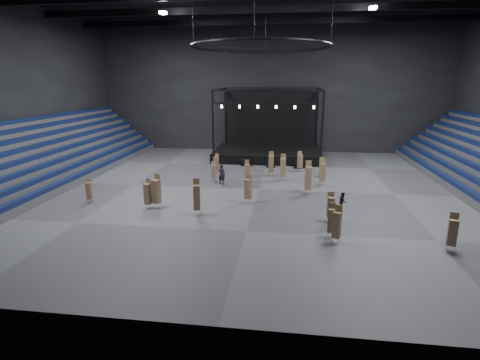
# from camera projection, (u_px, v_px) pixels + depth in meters

# --- Properties ---
(floor) EXTENTS (50.00, 50.00, 0.00)m
(floor) POSITION_uv_depth(u_px,v_px,m) (259.00, 189.00, 35.98)
(floor) COLOR #4E4E50
(floor) RESTS_ON ground
(wall_back) EXTENTS (50.00, 0.20, 18.00)m
(wall_back) POSITION_uv_depth(u_px,v_px,m) (271.00, 89.00, 53.80)
(wall_back) COLOR black
(wall_back) RESTS_ON ground
(wall_front) EXTENTS (50.00, 0.20, 18.00)m
(wall_front) POSITION_uv_depth(u_px,v_px,m) (215.00, 112.00, 13.54)
(wall_front) COLOR black
(wall_front) RESTS_ON ground
(wall_left) EXTENTS (0.20, 42.00, 18.00)m
(wall_left) POSITION_uv_depth(u_px,v_px,m) (7.00, 92.00, 36.80)
(wall_left) COLOR black
(wall_left) RESTS_ON ground
(bleachers_left) EXTENTS (7.20, 40.00, 6.40)m
(bleachers_left) POSITION_uv_depth(u_px,v_px,m) (36.00, 165.00, 38.41)
(bleachers_left) COLOR #4B4B4D
(bleachers_left) RESTS_ON floor
(stage) EXTENTS (14.00, 10.00, 9.20)m
(stage) POSITION_uv_depth(u_px,v_px,m) (269.00, 146.00, 51.17)
(stage) COLOR black
(stage) RESTS_ON floor
(truss_ring) EXTENTS (12.30, 12.30, 5.15)m
(truss_ring) POSITION_uv_depth(u_px,v_px,m) (261.00, 47.00, 32.65)
(truss_ring) COLOR black
(truss_ring) RESTS_ON ceiling
(flight_case_left) EXTENTS (1.32, 1.03, 0.79)m
(flight_case_left) POSITION_uv_depth(u_px,v_px,m) (246.00, 163.00, 45.82)
(flight_case_left) COLOR black
(flight_case_left) RESTS_ON floor
(flight_case_mid) EXTENTS (1.07, 0.59, 0.69)m
(flight_case_mid) POSITION_uv_depth(u_px,v_px,m) (271.00, 165.00, 45.04)
(flight_case_mid) COLOR black
(flight_case_mid) RESTS_ON floor
(flight_case_right) EXTENTS (1.40, 0.96, 0.85)m
(flight_case_right) POSITION_uv_depth(u_px,v_px,m) (300.00, 165.00, 44.63)
(flight_case_right) COLOR black
(flight_case_right) RESTS_ON floor
(chair_stack_0) EXTENTS (0.50, 0.50, 2.12)m
(chair_stack_0) POSITION_uv_depth(u_px,v_px,m) (321.00, 166.00, 40.62)
(chair_stack_0) COLOR silver
(chair_stack_0) RESTS_ON floor
(chair_stack_1) EXTENTS (0.57, 0.57, 2.82)m
(chair_stack_1) POSITION_uv_depth(u_px,v_px,m) (283.00, 167.00, 38.76)
(chair_stack_1) COLOR silver
(chair_stack_1) RESTS_ON floor
(chair_stack_2) EXTENTS (0.51, 0.51, 2.09)m
(chair_stack_2) POSITION_uv_depth(u_px,v_px,m) (213.00, 171.00, 38.59)
(chair_stack_2) COLOR silver
(chair_stack_2) RESTS_ON floor
(chair_stack_3) EXTENTS (0.56, 0.56, 2.50)m
(chair_stack_3) POSITION_uv_depth(u_px,v_px,m) (148.00, 194.00, 30.27)
(chair_stack_3) COLOR silver
(chair_stack_3) RESTS_ON floor
(chair_stack_4) EXTENTS (0.62, 0.62, 2.54)m
(chair_stack_4) POSITION_uv_depth(u_px,v_px,m) (337.00, 224.00, 23.73)
(chair_stack_4) COLOR silver
(chair_stack_4) RESTS_ON floor
(chair_stack_5) EXTENTS (0.46, 0.46, 2.13)m
(chair_stack_5) POSITION_uv_depth(u_px,v_px,m) (89.00, 190.00, 31.76)
(chair_stack_5) COLOR silver
(chair_stack_5) RESTS_ON floor
(chair_stack_6) EXTENTS (0.65, 0.65, 2.67)m
(chair_stack_6) POSITION_uv_depth(u_px,v_px,m) (322.00, 172.00, 37.07)
(chair_stack_6) COLOR silver
(chair_stack_6) RESTS_ON floor
(chair_stack_7) EXTENTS (0.69, 0.69, 2.87)m
(chair_stack_7) POSITION_uv_depth(u_px,v_px,m) (156.00, 191.00, 30.29)
(chair_stack_7) COLOR silver
(chair_stack_7) RESTS_ON floor
(chair_stack_8) EXTENTS (0.60, 0.60, 2.21)m
(chair_stack_8) POSITION_uv_depth(u_px,v_px,m) (216.00, 163.00, 42.15)
(chair_stack_8) COLOR silver
(chair_stack_8) RESTS_ON floor
(chair_stack_9) EXTENTS (0.50, 0.50, 2.27)m
(chair_stack_9) POSITION_uv_depth(u_px,v_px,m) (330.00, 206.00, 27.37)
(chair_stack_9) COLOR silver
(chair_stack_9) RESTS_ON floor
(chair_stack_10) EXTENTS (0.65, 0.65, 2.46)m
(chair_stack_10) POSITION_uv_depth(u_px,v_px,m) (453.00, 232.00, 22.57)
(chair_stack_10) COLOR silver
(chair_stack_10) RESTS_ON floor
(chair_stack_11) EXTENTS (0.65, 0.65, 2.34)m
(chair_stack_11) POSITION_uv_depth(u_px,v_px,m) (300.00, 161.00, 42.83)
(chair_stack_11) COLOR silver
(chair_stack_11) RESTS_ON floor
(chair_stack_12) EXTENTS (0.58, 0.58, 3.13)m
(chair_stack_12) POSITION_uv_depth(u_px,v_px,m) (308.00, 178.00, 34.00)
(chair_stack_12) COLOR silver
(chair_stack_12) RESTS_ON floor
(chair_stack_13) EXTENTS (0.63, 0.63, 2.87)m
(chair_stack_13) POSITION_uv_depth(u_px,v_px,m) (197.00, 197.00, 28.79)
(chair_stack_13) COLOR silver
(chair_stack_13) RESTS_ON floor
(chair_stack_14) EXTENTS (0.54, 0.54, 2.37)m
(chair_stack_14) POSITION_uv_depth(u_px,v_px,m) (332.00, 220.00, 24.65)
(chair_stack_14) COLOR silver
(chair_stack_14) RESTS_ON floor
(chair_stack_15) EXTENTS (0.62, 0.62, 2.51)m
(chair_stack_15) POSITION_uv_depth(u_px,v_px,m) (248.00, 188.00, 31.61)
(chair_stack_15) COLOR silver
(chair_stack_15) RESTS_ON floor
(chair_stack_16) EXTENTS (0.59, 0.59, 2.50)m
(chair_stack_16) POSITION_uv_depth(u_px,v_px,m) (247.00, 172.00, 37.30)
(chair_stack_16) COLOR silver
(chair_stack_16) RESTS_ON floor
(chair_stack_17) EXTENTS (0.54, 0.54, 2.69)m
(chair_stack_17) POSITION_uv_depth(u_px,v_px,m) (271.00, 163.00, 40.78)
(chair_stack_17) COLOR silver
(chair_stack_17) RESTS_ON floor
(man_center) EXTENTS (0.86, 0.70, 2.05)m
(man_center) POSITION_uv_depth(u_px,v_px,m) (222.00, 174.00, 37.53)
(man_center) COLOR black
(man_center) RESTS_ON floor
(crew_member) EXTENTS (0.59, 0.74, 1.47)m
(crew_member) POSITION_uv_depth(u_px,v_px,m) (343.00, 201.00, 30.05)
(crew_member) COLOR black
(crew_member) RESTS_ON floor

